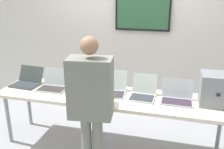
# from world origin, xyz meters

# --- Properties ---
(ground) EXTENTS (8.00, 8.00, 0.04)m
(ground) POSITION_xyz_m (0.00, 0.00, -0.02)
(ground) COLOR #94959E
(back_wall) EXTENTS (8.00, 0.11, 2.55)m
(back_wall) POSITION_xyz_m (0.00, 1.13, 1.28)
(back_wall) COLOR silver
(back_wall) RESTS_ON ground
(workbench) EXTENTS (2.95, 0.70, 0.75)m
(workbench) POSITION_xyz_m (0.00, 0.00, 0.70)
(workbench) COLOR beige
(workbench) RESTS_ON ground
(equipment_box) EXTENTS (0.37, 0.33, 0.37)m
(equipment_box) POSITION_xyz_m (1.24, 0.07, 0.93)
(equipment_box) COLOR slate
(equipment_box) RESTS_ON workbench
(laptop_station_0) EXTENTS (0.40, 0.37, 0.23)m
(laptop_station_0) POSITION_xyz_m (-1.24, 0.07, 0.80)
(laptop_station_0) COLOR #363D3E
(laptop_station_0) RESTS_ON workbench
(laptop_station_1) EXTENTS (0.37, 0.33, 0.25)m
(laptop_station_1) POSITION_xyz_m (-0.81, 0.04, 0.80)
(laptop_station_1) COLOR #A8B1B6
(laptop_station_1) RESTS_ON workbench
(laptop_station_2) EXTENTS (0.38, 0.37, 0.23)m
(laptop_station_2) POSITION_xyz_m (-0.39, 0.06, 0.80)
(laptop_station_2) COLOR #3B333B
(laptop_station_2) RESTS_ON workbench
(laptop_station_3) EXTENTS (0.41, 0.40, 0.26)m
(laptop_station_3) POSITION_xyz_m (-0.02, 0.09, 0.81)
(laptop_station_3) COLOR #ABB5B7
(laptop_station_3) RESTS_ON workbench
(laptop_station_4) EXTENTS (0.32, 0.36, 0.26)m
(laptop_station_4) POSITION_xyz_m (0.40, 0.07, 0.81)
(laptop_station_4) COLOR #AFB7B3
(laptop_station_4) RESTS_ON workbench
(laptop_station_5) EXTENTS (0.37, 0.30, 0.24)m
(laptop_station_5) POSITION_xyz_m (0.81, 0.04, 0.80)
(laptop_station_5) COLOR #AAAFBB
(laptop_station_5) RESTS_ON workbench
(person) EXTENTS (0.49, 0.63, 1.61)m
(person) POSITION_xyz_m (-0.04, -0.62, 0.97)
(person) COLOR slate
(person) RESTS_ON ground
(paper_sheet) EXTENTS (0.30, 0.35, 0.00)m
(paper_sheet) POSITION_xyz_m (0.21, -0.17, 0.75)
(paper_sheet) COLOR white
(paper_sheet) RESTS_ON workbench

